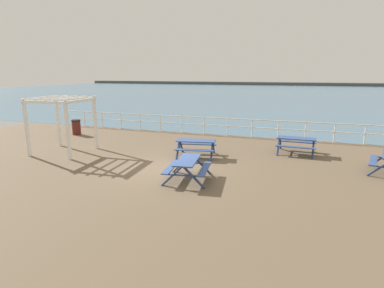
# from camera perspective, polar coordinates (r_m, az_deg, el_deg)

# --- Properties ---
(ground_plane) EXTENTS (30.00, 24.00, 0.20)m
(ground_plane) POSITION_cam_1_polar(r_m,az_deg,el_deg) (12.85, -4.63, -4.99)
(ground_plane) COLOR brown
(sea_band) EXTENTS (142.00, 90.00, 0.01)m
(sea_band) POSITION_cam_1_polar(r_m,az_deg,el_deg) (64.24, 14.83, 9.00)
(sea_band) COLOR #476B84
(sea_band) RESTS_ON ground
(distant_shoreline) EXTENTS (142.00, 6.00, 1.80)m
(distant_shoreline) POSITION_cam_1_polar(r_m,az_deg,el_deg) (107.12, 16.72, 10.26)
(distant_shoreline) COLOR #4C4C47
(distant_shoreline) RESTS_ON ground
(seaward_railing) EXTENTS (23.07, 0.07, 1.08)m
(seaward_railing) POSITION_cam_1_polar(r_m,az_deg,el_deg) (19.82, 4.37, 3.83)
(seaward_railing) COLOR white
(seaward_railing) RESTS_ON ground
(picnic_table_near_left) EXTENTS (1.86, 1.61, 0.80)m
(picnic_table_near_left) POSITION_cam_1_polar(r_m,az_deg,el_deg) (15.90, 18.52, 0.41)
(picnic_table_near_left) COLOR #334C84
(picnic_table_near_left) RESTS_ON ground
(picnic_table_near_right) EXTENTS (2.03, 1.80, 0.80)m
(picnic_table_near_right) POSITION_cam_1_polar(r_m,az_deg,el_deg) (14.55, 0.74, -0.03)
(picnic_table_near_right) COLOR #334C84
(picnic_table_near_right) RESTS_ON ground
(picnic_table_far_left) EXTENTS (1.75, 1.99, 0.80)m
(picnic_table_far_left) POSITION_cam_1_polar(r_m,az_deg,el_deg) (11.36, -0.80, -3.73)
(picnic_table_far_left) COLOR #334C84
(picnic_table_far_left) RESTS_ON ground
(lattice_pergola) EXTENTS (2.58, 2.70, 2.70)m
(lattice_pergola) POSITION_cam_1_polar(r_m,az_deg,el_deg) (16.36, -22.73, 5.43)
(lattice_pergola) COLOR white
(lattice_pergola) RESTS_ON ground
(litter_bin) EXTENTS (0.55, 0.55, 0.95)m
(litter_bin) POSITION_cam_1_polar(r_m,az_deg,el_deg) (21.09, -20.36, 2.91)
(litter_bin) COLOR #591E19
(litter_bin) RESTS_ON ground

